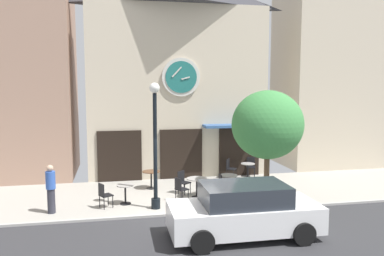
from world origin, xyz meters
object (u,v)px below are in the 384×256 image
cafe_chair_right_end (230,167)px  cafe_table_center (197,183)px  cafe_table_near_door (228,180)px  cafe_table_leftmost (248,169)px  cafe_chair_under_awning (251,165)px  cafe_table_center_left (125,191)px  pedestrian_blue (51,188)px  cafe_table_center_right (151,176)px  street_tree (268,125)px  cafe_chair_facing_street (180,187)px  cafe_chair_left_end (218,184)px  parked_car_white (244,211)px  cafe_chair_near_lamp (183,180)px  street_lamp (155,146)px  cafe_chair_by_entrance (104,194)px

cafe_chair_right_end → cafe_table_center: bearing=-128.0°
cafe_table_center → cafe_table_near_door: same height
cafe_table_center → cafe_table_leftmost: size_ratio=1.03×
cafe_table_leftmost → cafe_chair_under_awning: (0.39, 0.69, 0.02)m
cafe_table_center_left → cafe_table_center: size_ratio=0.91×
pedestrian_blue → cafe_table_center_right: bearing=34.4°
street_tree → cafe_chair_right_end: street_tree is taller
cafe_chair_facing_street → pedestrian_blue: pedestrian_blue is taller
cafe_table_leftmost → cafe_chair_left_end: 3.19m
cafe_table_near_door → parked_car_white: size_ratio=0.18×
pedestrian_blue → parked_car_white: size_ratio=0.39×
cafe_table_center_left → cafe_chair_near_lamp: size_ratio=0.80×
street_lamp → cafe_table_leftmost: size_ratio=5.79×
cafe_chair_by_entrance → pedestrian_blue: (-1.75, -0.20, 0.33)m
pedestrian_blue → cafe_table_center_left: bearing=12.0°
cafe_chair_under_awning → pedestrian_blue: pedestrian_blue is taller
street_tree → cafe_table_center: street_tree is taller
pedestrian_blue → cafe_table_near_door: bearing=9.6°
cafe_table_center → cafe_table_near_door: (1.36, 0.28, -0.02)m
cafe_table_center_right → cafe_chair_left_end: (2.42, -1.78, -0.01)m
cafe_table_center_left → cafe_table_center_right: size_ratio=0.96×
cafe_chair_by_entrance → cafe_chair_right_end: bearing=30.9°
cafe_chair_by_entrance → cafe_table_center_right: bearing=50.4°
cafe_chair_left_end → cafe_table_near_door: bearing=36.0°
cafe_chair_under_awning → pedestrian_blue: (-8.52, -3.82, 0.33)m
cafe_table_leftmost → street_tree: bearing=-98.7°
cafe_table_leftmost → parked_car_white: 6.83m
cafe_table_leftmost → cafe_chair_left_end: bearing=-130.6°
cafe_chair_under_awning → cafe_chair_left_end: bearing=-128.4°
street_lamp → cafe_chair_by_entrance: (-1.80, 0.39, -1.72)m
pedestrian_blue → parked_car_white: bearing=-29.6°
street_lamp → cafe_table_center_right: size_ratio=5.88×
cafe_table_center_right → cafe_chair_near_lamp: cafe_chair_near_lamp is taller
cafe_table_near_door → cafe_chair_facing_street: bearing=-162.8°
cafe_table_center_right → parked_car_white: size_ratio=0.17×
cafe_table_center → cafe_chair_left_end: 0.82m
street_tree → cafe_chair_left_end: size_ratio=4.63×
cafe_chair_under_awning → cafe_chair_near_lamp: same height
cafe_chair_near_lamp → pedestrian_blue: 5.07m
street_lamp → cafe_chair_by_entrance: 2.52m
cafe_chair_near_lamp → parked_car_white: bearing=-79.0°
cafe_chair_facing_street → cafe_table_center: bearing=27.0°
cafe_table_center_left → cafe_chair_left_end: 3.56m
cafe_chair_right_end → street_lamp: bearing=-135.6°
parked_car_white → street_tree: bearing=57.1°
cafe_table_center_left → parked_car_white: 5.01m
cafe_chair_right_end → cafe_chair_under_awning: bearing=11.4°
cafe_table_center_right → cafe_chair_left_end: size_ratio=0.84×
street_lamp → pedestrian_blue: (-3.54, 0.19, -1.39)m
street_lamp → cafe_table_near_door: bearing=23.1°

